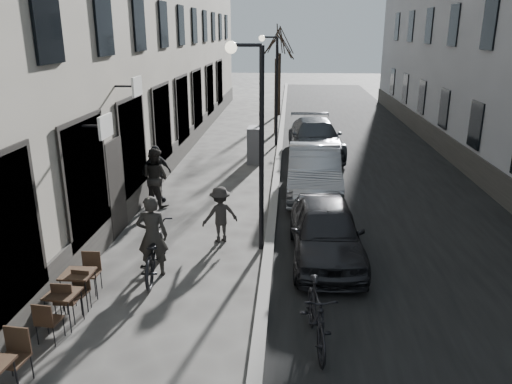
# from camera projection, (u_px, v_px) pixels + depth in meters

# --- Properties ---
(road) EXTENTS (7.30, 60.00, 0.00)m
(road) POSITION_uv_depth(u_px,v_px,m) (362.00, 156.00, 21.98)
(road) COLOR black
(road) RESTS_ON ground
(kerb) EXTENTS (0.25, 60.00, 0.12)m
(kerb) POSITION_uv_depth(u_px,v_px,m) (279.00, 154.00, 22.21)
(kerb) COLOR slate
(kerb) RESTS_ON ground
(streetlamp_near) EXTENTS (0.90, 0.28, 5.09)m
(streetlamp_near) POSITION_uv_depth(u_px,v_px,m) (254.00, 126.00, 11.79)
(streetlamp_near) COLOR black
(streetlamp_near) RESTS_ON ground
(streetlamp_far) EXTENTS (0.90, 0.28, 5.09)m
(streetlamp_far) POSITION_uv_depth(u_px,v_px,m) (273.00, 79.00, 23.16)
(streetlamp_far) COLOR black
(streetlamp_far) RESTS_ON ground
(tree_near) EXTENTS (2.40, 2.40, 5.70)m
(tree_near) POSITION_uv_depth(u_px,v_px,m) (277.00, 43.00, 25.54)
(tree_near) COLOR black
(tree_near) RESTS_ON ground
(tree_far) EXTENTS (2.40, 2.40, 5.70)m
(tree_far) POSITION_uv_depth(u_px,v_px,m) (280.00, 41.00, 31.23)
(tree_far) COLOR black
(tree_far) RESTS_ON ground
(bistro_set_b) EXTENTS (0.61, 1.40, 0.81)m
(bistro_set_b) POSITION_uv_depth(u_px,v_px,m) (64.00, 305.00, 9.33)
(bistro_set_b) COLOR #321F16
(bistro_set_b) RESTS_ON ground
(bistro_set_c) EXTENTS (0.60, 1.46, 0.86)m
(bistro_set_c) POSITION_uv_depth(u_px,v_px,m) (79.00, 286.00, 10.00)
(bistro_set_c) COLOR #321F16
(bistro_set_c) RESTS_ON ground
(utility_cabinet) EXTENTS (0.56, 1.00, 1.49)m
(utility_cabinet) POSITION_uv_depth(u_px,v_px,m) (255.00, 145.00, 20.83)
(utility_cabinet) COLOR #59595B
(utility_cabinet) RESTS_ON ground
(bicycle) EXTENTS (1.00, 2.27, 1.15)m
(bicycle) POSITION_uv_depth(u_px,v_px,m) (153.00, 251.00, 11.26)
(bicycle) COLOR black
(bicycle) RESTS_ON ground
(cyclist_rider) EXTENTS (0.73, 0.52, 1.89)m
(cyclist_rider) POSITION_uv_depth(u_px,v_px,m) (152.00, 236.00, 11.14)
(cyclist_rider) COLOR black
(cyclist_rider) RESTS_ON ground
(pedestrian_near) EXTENTS (1.13, 1.05, 1.86)m
(pedestrian_near) POSITION_uv_depth(u_px,v_px,m) (155.00, 177.00, 15.58)
(pedestrian_near) COLOR #282522
(pedestrian_near) RESTS_ON ground
(pedestrian_mid) EXTENTS (1.11, 0.93, 1.50)m
(pedestrian_mid) POSITION_uv_depth(u_px,v_px,m) (220.00, 214.00, 12.98)
(pedestrian_mid) COLOR #272422
(pedestrian_mid) RESTS_ON ground
(pedestrian_far) EXTENTS (1.10, 1.07, 1.85)m
(pedestrian_far) POSITION_uv_depth(u_px,v_px,m) (156.00, 174.00, 16.00)
(pedestrian_far) COLOR black
(pedestrian_far) RESTS_ON ground
(car_near) EXTENTS (1.80, 4.21, 1.42)m
(car_near) POSITION_uv_depth(u_px,v_px,m) (326.00, 231.00, 12.01)
(car_near) COLOR black
(car_near) RESTS_ON ground
(car_mid) EXTENTS (1.80, 4.92, 1.61)m
(car_mid) POSITION_uv_depth(u_px,v_px,m) (314.00, 171.00, 16.75)
(car_mid) COLOR gray
(car_mid) RESTS_ON ground
(car_far) EXTENTS (2.55, 5.46, 1.54)m
(car_far) POSITION_uv_depth(u_px,v_px,m) (315.00, 138.00, 22.06)
(car_far) COLOR #34383E
(car_far) RESTS_ON ground
(moped) EXTENTS (0.75, 1.99, 1.17)m
(moped) POSITION_uv_depth(u_px,v_px,m) (316.00, 315.00, 8.70)
(moped) COLOR black
(moped) RESTS_ON ground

